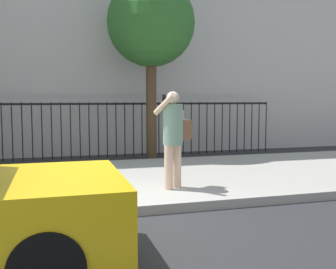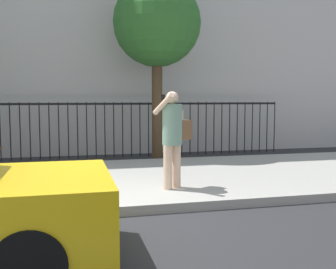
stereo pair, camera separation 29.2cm
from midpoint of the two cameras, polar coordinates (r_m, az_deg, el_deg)
name	(u,v)px [view 1 (the left image)]	position (r m, az deg, el deg)	size (l,w,h in m)	color
ground_plane	(100,220)	(5.83, -11.21, -11.89)	(60.00, 60.00, 0.00)	#28282B
sidewalk	(87,183)	(7.94, -12.61, -6.77)	(28.00, 4.40, 0.15)	#9E9B93
iron_fence	(75,123)	(11.49, -13.85, 1.62)	(12.03, 0.04, 1.60)	black
pedestrian_on_phone	(174,132)	(6.83, -0.36, 0.30)	(0.72, 0.58, 1.67)	beige
street_tree_near	(151,24)	(11.13, -3.23, 15.51)	(2.37, 2.37, 4.93)	#4C3823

